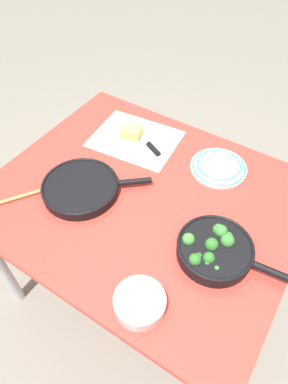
% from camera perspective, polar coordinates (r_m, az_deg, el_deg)
% --- Properties ---
extents(ground_plane, '(14.00, 14.00, 0.00)m').
position_cam_1_polar(ground_plane, '(1.97, -0.00, -15.08)').
color(ground_plane, slate).
extents(dining_table_red, '(1.17, 0.97, 0.76)m').
position_cam_1_polar(dining_table_red, '(1.39, -0.00, -2.75)').
color(dining_table_red, red).
rests_on(dining_table_red, ground_plane).
extents(skillet_broccoli, '(0.41, 0.26, 0.08)m').
position_cam_1_polar(skillet_broccoli, '(1.17, 11.76, -9.28)').
color(skillet_broccoli, black).
rests_on(skillet_broccoli, dining_table_red).
extents(skillet_eggs, '(0.37, 0.34, 0.04)m').
position_cam_1_polar(skillet_eggs, '(1.35, -10.44, 0.74)').
color(skillet_eggs, black).
rests_on(skillet_eggs, dining_table_red).
extents(wooden_spoon, '(0.23, 0.32, 0.02)m').
position_cam_1_polar(wooden_spoon, '(1.40, -16.88, 0.22)').
color(wooden_spoon, '#A87A4C').
rests_on(wooden_spoon, dining_table_red).
extents(parchment_sheet, '(0.40, 0.33, 0.00)m').
position_cam_1_polar(parchment_sheet, '(1.57, -1.46, 8.86)').
color(parchment_sheet, beige).
rests_on(parchment_sheet, dining_table_red).
extents(grater_knife, '(0.26, 0.15, 0.02)m').
position_cam_1_polar(grater_knife, '(1.54, 0.45, 8.28)').
color(grater_knife, silver).
rests_on(grater_knife, dining_table_red).
extents(cheese_block, '(0.11, 0.10, 0.05)m').
position_cam_1_polar(cheese_block, '(1.58, -2.15, 10.00)').
color(cheese_block, '#E0C15B').
rests_on(cheese_block, dining_table_red).
extents(dinner_plate_stack, '(0.23, 0.23, 0.03)m').
position_cam_1_polar(dinner_plate_stack, '(1.46, 12.35, 4.16)').
color(dinner_plate_stack, white).
rests_on(dinner_plate_stack, dining_table_red).
extents(prep_bowl_steel, '(0.16, 0.16, 0.05)m').
position_cam_1_polar(prep_bowl_steel, '(1.07, -0.72, -17.95)').
color(prep_bowl_steel, '#B7B7BC').
rests_on(prep_bowl_steel, dining_table_red).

